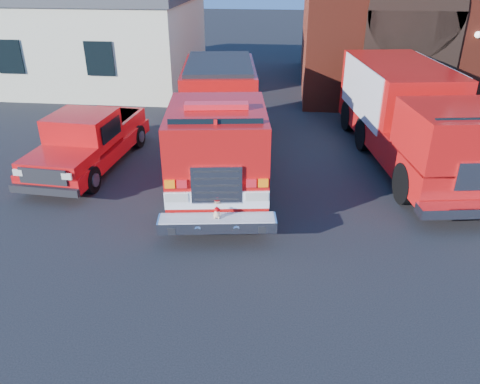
# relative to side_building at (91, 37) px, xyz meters

# --- Properties ---
(ground) EXTENTS (100.00, 100.00, 0.00)m
(ground) POSITION_rel_side_building_xyz_m (9.00, -13.00, -2.20)
(ground) COLOR black
(ground) RESTS_ON ground
(parking_stripe_mid) EXTENTS (0.12, 3.00, 0.01)m
(parking_stripe_mid) POSITION_rel_side_building_xyz_m (15.50, -9.00, -2.20)
(parking_stripe_mid) COLOR yellow
(parking_stripe_mid) RESTS_ON ground
(parking_stripe_far) EXTENTS (0.12, 3.00, 0.01)m
(parking_stripe_far) POSITION_rel_side_building_xyz_m (15.50, -6.00, -2.20)
(parking_stripe_far) COLOR yellow
(parking_stripe_far) RESTS_ON ground
(side_building) EXTENTS (10.20, 8.20, 4.35)m
(side_building) POSITION_rel_side_building_xyz_m (0.00, 0.00, 0.00)
(side_building) COLOR beige
(side_building) RESTS_ON ground
(fire_engine) EXTENTS (3.68, 9.20, 2.76)m
(fire_engine) POSITION_rel_side_building_xyz_m (7.89, -9.84, -0.78)
(fire_engine) COLOR black
(fire_engine) RESTS_ON ground
(pickup_truck) EXTENTS (2.25, 5.41, 1.73)m
(pickup_truck) POSITION_rel_side_building_xyz_m (3.96, -10.34, -1.38)
(pickup_truck) COLOR black
(pickup_truck) RESTS_ON ground
(secondary_truck) EXTENTS (3.88, 8.73, 2.74)m
(secondary_truck) POSITION_rel_side_building_xyz_m (13.71, -8.78, -0.71)
(secondary_truck) COLOR black
(secondary_truck) RESTS_ON ground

